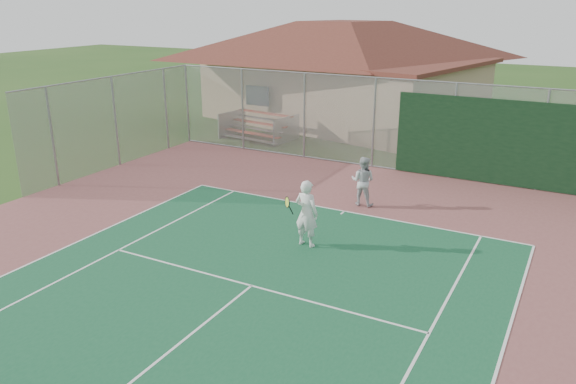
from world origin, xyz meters
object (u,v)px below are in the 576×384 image
Objects in this scene: bleachers at (258,126)px; player_grey_back at (363,182)px; clubhouse at (343,62)px; player_white_front at (306,214)px.

player_grey_back is at bearing -30.55° from bleachers.
clubhouse is 17.11m from player_white_front.
player_white_front is (5.78, -15.95, -2.24)m from clubhouse.
bleachers is at bearing -93.92° from clubhouse.
clubhouse is 10.17× the size of player_grey_back.
player_white_front reaches higher than player_grey_back.
clubhouse is 13.83m from player_grey_back.
player_white_front is 3.69m from player_grey_back.
bleachers is at bearing -47.88° from player_white_front.
clubhouse is at bearing 82.49° from bleachers.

